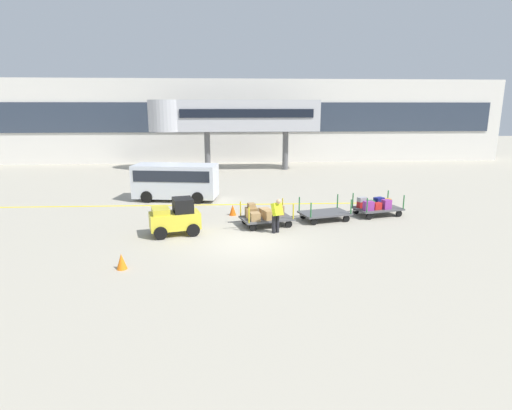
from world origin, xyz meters
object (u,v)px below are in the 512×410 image
shuttle_van (176,179)px  baggage_tug (176,218)px  baggage_handler (277,214)px  safety_cone_near (122,261)px  baggage_cart_middle (324,213)px  baggage_cart_tail (376,206)px  safety_cone_far (233,210)px  baggage_cart_lead (264,215)px

shuttle_van → baggage_tug: bearing=-83.6°
baggage_handler → safety_cone_near: bearing=-146.8°
baggage_cart_middle → shuttle_van: size_ratio=0.61×
baggage_tug → baggage_cart_middle: bearing=14.7°
baggage_cart_tail → safety_cone_near: (-11.13, -6.45, -0.23)m
baggage_cart_tail → shuttle_van: 11.43m
baggage_cart_middle → safety_cone_far: size_ratio=5.61×
safety_cone_near → baggage_tug: bearing=70.4°
baggage_cart_middle → baggage_handler: size_ratio=1.97×
baggage_cart_tail → shuttle_van: shuttle_van is taller
shuttle_van → safety_cone_near: bearing=-93.2°
baggage_cart_middle → safety_cone_far: baggage_cart_middle is taller
baggage_cart_lead → baggage_cart_tail: bearing=14.4°
baggage_cart_middle → baggage_tug: bearing=-165.3°
baggage_cart_lead → baggage_cart_middle: same height
baggage_handler → shuttle_van: shuttle_van is taller
baggage_handler → safety_cone_far: bearing=119.9°
baggage_cart_lead → shuttle_van: bearing=128.7°
baggage_cart_tail → baggage_handler: bearing=-153.4°
baggage_tug → shuttle_van: 7.03m
baggage_cart_middle → safety_cone_near: 10.07m
baggage_tug → baggage_handler: bearing=-1.6°
baggage_tug → baggage_cart_tail: bearing=14.8°
baggage_tug → safety_cone_near: 4.14m
baggage_tug → baggage_cart_lead: baggage_tug is taller
baggage_cart_middle → baggage_cart_lead: bearing=-166.3°
safety_cone_near → baggage_handler: bearing=33.2°
shuttle_van → baggage_cart_tail: bearing=-22.7°
baggage_handler → safety_cone_far: size_ratio=2.84×
baggage_cart_lead → safety_cone_near: 7.27m
shuttle_van → safety_cone_far: (3.28, -3.86, -0.96)m
baggage_tug → safety_cone_near: (-1.38, -3.88, -0.48)m
baggage_cart_middle → baggage_cart_tail: (2.82, 0.76, 0.15)m
baggage_cart_lead → baggage_cart_middle: 3.09m
baggage_cart_middle → baggage_handler: bearing=-143.0°
safety_cone_near → safety_cone_far: size_ratio=1.00×
baggage_cart_lead → safety_cone_far: bearing=125.2°
baggage_cart_middle → safety_cone_far: (-4.43, 1.30, -0.07)m
baggage_cart_middle → baggage_cart_tail: bearing=15.1°
baggage_tug → safety_cone_far: 4.02m
baggage_tug → shuttle_van: bearing=96.4°
baggage_cart_lead → baggage_handler: 1.33m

